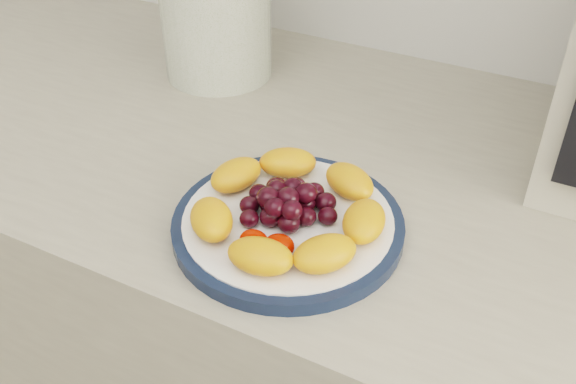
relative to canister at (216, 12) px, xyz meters
The scene contains 4 objects.
plate_rim 0.39m from the canister, 47.04° to the right, with size 0.24×0.24×0.01m, color #121E36.
plate_face 0.39m from the canister, 47.04° to the right, with size 0.22×0.22×0.02m, color white.
canister is the anchor object (origin of this frame).
fruit_plate 0.38m from the canister, 47.19° to the right, with size 0.21×0.20×0.04m.
Camera 1 is at (0.13, 0.59, 1.33)m, focal length 40.00 mm.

